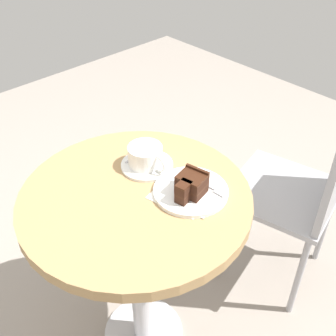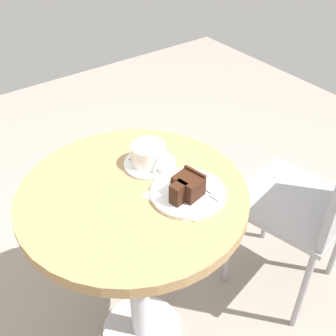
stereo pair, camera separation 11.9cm
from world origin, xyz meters
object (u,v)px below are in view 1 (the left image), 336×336
(cake_slice, at_px, (191,185))
(teaspoon, at_px, (142,154))
(napkin, at_px, (186,194))
(cafe_chair, at_px, (309,184))
(fork, at_px, (210,187))
(cake_plate, at_px, (191,191))
(coffee_cup, at_px, (146,155))
(saucer, at_px, (147,165))

(cake_slice, bearing_deg, teaspoon, 173.74)
(napkin, xyz_separation_m, cafe_chair, (0.11, 0.52, -0.19))
(napkin, bearing_deg, cafe_chair, 77.84)
(teaspoon, bearing_deg, fork, -84.95)
(teaspoon, height_order, cake_plate, teaspoon)
(coffee_cup, xyz_separation_m, napkin, (0.17, -0.00, -0.04))
(napkin, bearing_deg, saucer, 178.33)
(teaspoon, bearing_deg, saucer, -115.53)
(fork, height_order, cafe_chair, cafe_chair)
(cafe_chair, bearing_deg, fork, -22.42)
(cake_plate, distance_m, napkin, 0.01)
(saucer, height_order, napkin, saucer)
(saucer, relative_size, cake_plate, 0.75)
(cake_slice, height_order, napkin, cake_slice)
(cake_slice, bearing_deg, cafe_chair, 79.28)
(teaspoon, height_order, cake_slice, cake_slice)
(teaspoon, bearing_deg, cake_plate, -95.40)
(napkin, bearing_deg, cake_slice, 1.77)
(teaspoon, distance_m, cake_plate, 0.22)
(napkin, bearing_deg, teaspoon, 173.24)
(coffee_cup, bearing_deg, saucer, 51.25)
(coffee_cup, xyz_separation_m, cake_plate, (0.18, 0.01, -0.03))
(fork, relative_size, napkin, 0.70)
(cake_plate, xyz_separation_m, fork, (0.03, 0.04, 0.01))
(teaspoon, xyz_separation_m, napkin, (0.22, -0.03, -0.01))
(cake_plate, distance_m, fork, 0.06)
(saucer, height_order, cake_plate, cake_plate)
(fork, bearing_deg, teaspoon, -175.92)
(coffee_cup, relative_size, cake_slice, 1.36)
(saucer, distance_m, coffee_cup, 0.04)
(saucer, relative_size, coffee_cup, 1.13)
(cake_slice, bearing_deg, napkin, -178.23)
(saucer, height_order, fork, fork)
(coffee_cup, distance_m, cake_plate, 0.18)
(teaspoon, relative_size, napkin, 0.51)
(cake_slice, xyz_separation_m, napkin, (-0.01, -0.00, -0.04))
(teaspoon, relative_size, cafe_chair, 0.12)
(teaspoon, height_order, cafe_chair, cafe_chair)
(napkin, relative_size, cafe_chair, 0.23)
(coffee_cup, bearing_deg, napkin, -1.06)
(teaspoon, distance_m, cafe_chair, 0.63)
(saucer, relative_size, teaspoon, 1.52)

